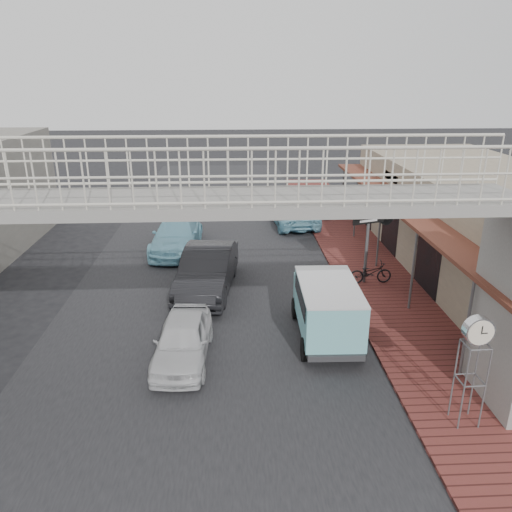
{
  "coord_description": "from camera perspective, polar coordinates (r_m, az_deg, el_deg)",
  "views": [
    {
      "loc": [
        0.93,
        -14.06,
        7.61
      ],
      "look_at": [
        1.73,
        1.78,
        1.8
      ],
      "focal_mm": 35.0,
      "sensor_mm": 36.0,
      "label": 1
    }
  ],
  "objects": [
    {
      "name": "street_clock",
      "position": [
        11.84,
        23.99,
        -8.33
      ],
      "size": [
        0.66,
        0.53,
        2.68
      ],
      "rotation": [
        0.0,
        0.0,
        0.03
      ],
      "color": "#59595B",
      "rests_on": "sidewalk"
    },
    {
      "name": "shophouse_row",
      "position": [
        21.41,
        25.25,
        2.99
      ],
      "size": [
        7.2,
        18.0,
        4.0
      ],
      "color": "gray",
      "rests_on": "ground"
    },
    {
      "name": "angkot_far",
      "position": [
        23.02,
        -9.05,
        2.44
      ],
      "size": [
        2.25,
        5.04,
        1.44
      ],
      "primitive_type": "imported",
      "rotation": [
        0.0,
        0.0,
        -0.05
      ],
      "color": "#6FACC1",
      "rests_on": "ground"
    },
    {
      "name": "motorcycle_near",
      "position": [
        19.38,
        12.94,
        -1.86
      ],
      "size": [
        1.66,
        0.66,
        0.85
      ],
      "primitive_type": "imported",
      "rotation": [
        0.0,
        0.0,
        1.63
      ],
      "color": "black",
      "rests_on": "sidewalk"
    },
    {
      "name": "dark_sedan",
      "position": [
        18.41,
        -5.58,
        -1.62
      ],
      "size": [
        2.34,
        5.17,
        1.65
      ],
      "primitive_type": "imported",
      "rotation": [
        0.0,
        0.0,
        -0.12
      ],
      "color": "black",
      "rests_on": "ground"
    },
    {
      "name": "motorcycle_far",
      "position": [
        27.55,
        8.96,
        5.05
      ],
      "size": [
        1.59,
        0.8,
        0.92
      ],
      "primitive_type": "imported",
      "rotation": [
        0.0,
        0.0,
        1.82
      ],
      "color": "black",
      "rests_on": "sidewalk"
    },
    {
      "name": "white_hatchback",
      "position": [
        14.28,
        -8.37,
        -9.43
      ],
      "size": [
        1.67,
        3.72,
        1.24
      ],
      "primitive_type": "imported",
      "rotation": [
        0.0,
        0.0,
        -0.06
      ],
      "color": "silver",
      "rests_on": "ground"
    },
    {
      "name": "road_strip",
      "position": [
        16.01,
        -5.93,
        -8.36
      ],
      "size": [
        10.0,
        60.0,
        0.01
      ],
      "primitive_type": "cube",
      "color": "black",
      "rests_on": "ground"
    },
    {
      "name": "footbridge",
      "position": [
        11.03,
        -7.5,
        -3.77
      ],
      "size": [
        16.4,
        2.4,
        6.34
      ],
      "color": "gray",
      "rests_on": "ground"
    },
    {
      "name": "arrow_sign",
      "position": [
        19.17,
        15.04,
        5.24
      ],
      "size": [
        2.1,
        1.41,
        3.48
      ],
      "rotation": [
        0.0,
        0.0,
        0.32
      ],
      "color": "#59595B",
      "rests_on": "sidewalk"
    },
    {
      "name": "sidewalk",
      "position": [
        19.47,
        14.01,
        -3.36
      ],
      "size": [
        3.0,
        40.0,
        0.1
      ],
      "primitive_type": "cube",
      "color": "maroon",
      "rests_on": "ground"
    },
    {
      "name": "angkot_curb",
      "position": [
        26.71,
        4.27,
        4.95
      ],
      "size": [
        2.51,
        4.81,
        1.29
      ],
      "primitive_type": "imported",
      "rotation": [
        0.0,
        0.0,
        3.22
      ],
      "color": "#76B7CD",
      "rests_on": "ground"
    },
    {
      "name": "ground",
      "position": [
        16.02,
        -5.93,
        -8.38
      ],
      "size": [
        120.0,
        120.0,
        0.0
      ],
      "primitive_type": "plane",
      "color": "black",
      "rests_on": "ground"
    },
    {
      "name": "angkot_van",
      "position": [
        15.08,
        8.11,
        -5.34
      ],
      "size": [
        1.83,
        3.84,
        1.86
      ],
      "rotation": [
        0.0,
        0.0,
        -0.02
      ],
      "color": "black",
      "rests_on": "ground"
    }
  ]
}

